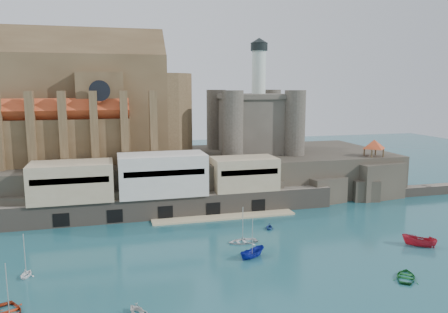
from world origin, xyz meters
TOP-DOWN VIEW (x-y plane):
  - ground at (0.00, 0.00)m, footprint 300.00×300.00m
  - promontory at (-0.19, 39.37)m, footprint 100.00×36.00m
  - quay at (-10.19, 23.07)m, footprint 70.00×12.00m
  - church at (-24.13, 41.85)m, footprint 47.00×25.93m
  - castle_keep at (16.08, 41.08)m, footprint 21.20×21.20m
  - rock_outcrop at (42.00, 25.84)m, footprint 14.50×10.50m
  - pavilion at (42.00, 26.00)m, footprint 6.40×6.40m
  - boat_2 at (0.73, -3.84)m, footprint 2.46×2.44m
  - boat_3 at (19.49, -16.63)m, footprint 3.55×3.16m
  - boat_4 at (-32.78, -2.29)m, footprint 2.88×2.21m
  - boat_5 at (29.81, -6.44)m, footprint 3.01×3.00m
  - boat_6 at (1.27, 2.94)m, footprint 1.17×3.74m
  - boat_7 at (8.40, 8.73)m, footprint 2.76×2.35m

SIDE VIEW (x-z plane):
  - ground at x=0.00m, z-range 0.00..0.00m
  - boat_2 at x=0.73m, z-range -2.41..2.41m
  - boat_3 at x=19.49m, z-range -2.59..2.59m
  - boat_4 at x=-32.78m, z-range -1.47..1.47m
  - boat_5 at x=29.81m, z-range -2.80..2.80m
  - boat_6 at x=1.27m, z-range -2.60..2.60m
  - boat_7 at x=8.40m, z-range -1.37..1.37m
  - rock_outcrop at x=42.00m, z-range -0.33..8.37m
  - promontory at x=-0.19m, z-range -0.08..9.92m
  - quay at x=-10.19m, z-range -0.46..12.59m
  - pavilion at x=42.00m, z-range 10.03..15.43m
  - castle_keep at x=16.08m, z-range 3.66..32.96m
  - church at x=-24.13m, z-range 6.88..37.38m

